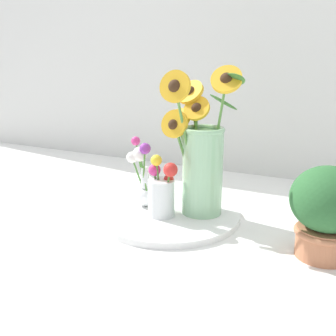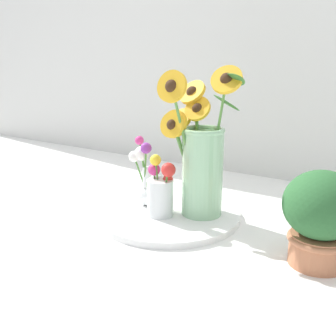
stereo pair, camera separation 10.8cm
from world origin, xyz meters
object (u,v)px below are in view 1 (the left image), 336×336
at_px(serving_tray, 168,214).
at_px(potted_plant, 327,209).
at_px(mason_jar_sunflowers, 201,157).
at_px(vase_bulb_right, 143,176).
at_px(vase_small_center, 162,191).

xyz_separation_m(serving_tray, potted_plant, (0.42, -0.05, 0.11)).
distance_m(mason_jar_sunflowers, vase_bulb_right, 0.18).
relative_size(serving_tray, potted_plant, 1.91).
bearing_deg(mason_jar_sunflowers, vase_bulb_right, -170.32).
distance_m(vase_bulb_right, potted_plant, 0.51).
height_order(mason_jar_sunflowers, vase_small_center, mason_jar_sunflowers).
relative_size(serving_tray, vase_bulb_right, 2.05).
distance_m(serving_tray, mason_jar_sunflowers, 0.19).
height_order(serving_tray, vase_bulb_right, vase_bulb_right).
distance_m(mason_jar_sunflowers, potted_plant, 0.35).
bearing_deg(mason_jar_sunflowers, potted_plant, -14.50).
bearing_deg(potted_plant, vase_bulb_right, 173.43).
relative_size(serving_tray, mason_jar_sunflowers, 1.00).
height_order(mason_jar_sunflowers, potted_plant, mason_jar_sunflowers).
height_order(vase_small_center, vase_bulb_right, vase_bulb_right).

